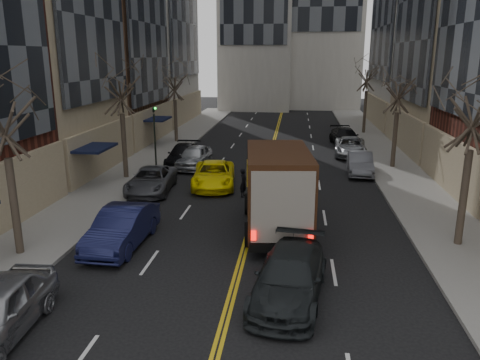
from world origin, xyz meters
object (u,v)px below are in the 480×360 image
Objects in this scene: ups_truck at (277,190)px; taxi at (214,175)px; pedestrian at (244,183)px; observer_sedan at (290,277)px.

ups_truck is 8.14m from taxi.
taxi is 3.27× the size of pedestrian.
pedestrian is (-2.75, 11.11, 0.05)m from observer_sedan.
ups_truck is at bearing -66.44° from taxi.
observer_sedan is at bearing -89.63° from ups_truck.
ups_truck is at bearing 104.38° from observer_sedan.
ups_truck is 1.31× the size of observer_sedan.
pedestrian is at bearing 106.13° from ups_truck.
ups_truck is 4.45× the size of pedestrian.
observer_sedan is 11.45m from pedestrian.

